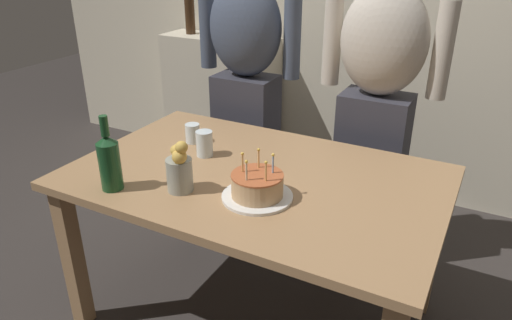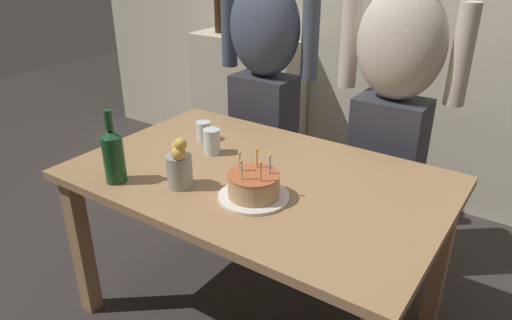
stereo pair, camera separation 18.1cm
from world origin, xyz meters
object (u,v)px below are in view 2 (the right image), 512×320
object	(u,v)px
wine_bottle	(113,154)
flower_vase	(179,165)
person_man_bearded	(264,84)
water_glass_far	(203,131)
water_glass_near	(212,141)
birthday_cake	(254,187)
person_woman_cardigan	(393,108)

from	to	relation	value
wine_bottle	flower_vase	distance (m)	0.26
person_man_bearded	wine_bottle	bearing A→B (deg)	91.05
water_glass_far	person_man_bearded	xyz separation A→B (m)	(-0.03, 0.57, 0.09)
water_glass_near	person_man_bearded	world-z (taller)	person_man_bearded
wine_bottle	person_man_bearded	xyz separation A→B (m)	(-0.02, 1.09, 0.02)
birthday_cake	person_man_bearded	world-z (taller)	person_man_bearded
birthday_cake	flower_vase	world-z (taller)	flower_vase
water_glass_far	flower_vase	xyz separation A→B (m)	(0.23, -0.41, 0.05)
wine_bottle	person_woman_cardigan	world-z (taller)	person_woman_cardigan
birthday_cake	person_man_bearded	bearing A→B (deg)	121.39
water_glass_near	person_woman_cardigan	bearing A→B (deg)	49.25
water_glass_far	person_man_bearded	world-z (taller)	person_man_bearded
water_glass_near	person_man_bearded	size ratio (longest dim) A/B	0.07
water_glass_near	flower_vase	world-z (taller)	flower_vase
birthday_cake	person_woman_cardigan	world-z (taller)	person_woman_cardigan
water_glass_far	flower_vase	distance (m)	0.47
wine_bottle	person_woman_cardigan	size ratio (longest dim) A/B	0.18
birthday_cake	water_glass_near	bearing A→B (deg)	149.42
water_glass_far	person_woman_cardigan	size ratio (longest dim) A/B	0.05
birthday_cake	water_glass_far	distance (m)	0.61
water_glass_near	water_glass_far	world-z (taller)	water_glass_near
water_glass_far	person_woman_cardigan	distance (m)	0.91
person_woman_cardigan	person_man_bearded	bearing A→B (deg)	0.00
water_glass_far	person_woman_cardigan	world-z (taller)	person_woman_cardigan
birthday_cake	water_glass_far	bearing A→B (deg)	147.74
water_glass_far	flower_vase	size ratio (longest dim) A/B	0.42
person_man_bearded	water_glass_near	bearing A→B (deg)	103.75
water_glass_near	person_woman_cardigan	size ratio (longest dim) A/B	0.07
water_glass_near	person_man_bearded	xyz separation A→B (m)	(-0.16, 0.67, 0.08)
water_glass_near	water_glass_far	bearing A→B (deg)	143.25
water_glass_far	birthday_cake	bearing A→B (deg)	-32.26
wine_bottle	flower_vase	size ratio (longest dim) A/B	1.39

